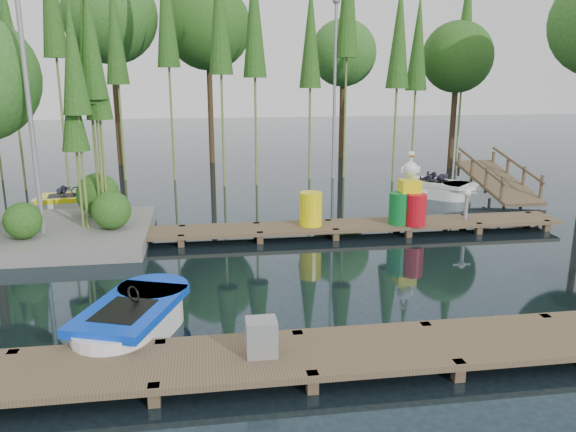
{
  "coord_description": "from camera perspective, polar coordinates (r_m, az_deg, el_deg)",
  "views": [
    {
      "loc": [
        -1.37,
        -11.98,
        4.32
      ],
      "look_at": [
        0.5,
        0.5,
        1.1
      ],
      "focal_mm": 35.0,
      "sensor_mm": 36.0,
      "label": 1
    }
  ],
  "objects": [
    {
      "name": "ground_plane",
      "position": [
        12.81,
        -1.89,
        -5.4
      ],
      "size": [
        90.0,
        90.0,
        0.0
      ],
      "primitive_type": "plane",
      "color": "#1C2C35"
    },
    {
      "name": "near_dock",
      "position": [
        8.63,
        1.68,
        -13.94
      ],
      "size": [
        18.0,
        1.5,
        0.5
      ],
      "color": "brown",
      "rests_on": "ground"
    },
    {
      "name": "far_dock",
      "position": [
        15.23,
        0.75,
        -1.26
      ],
      "size": [
        15.0,
        1.2,
        0.5
      ],
      "color": "brown",
      "rests_on": "ground"
    },
    {
      "name": "island",
      "position": [
        16.09,
        -26.67,
        8.77
      ],
      "size": [
        6.2,
        4.2,
        6.75
      ],
      "color": "slate",
      "rests_on": "ground"
    },
    {
      "name": "tree_screen",
      "position": [
        22.66,
        -10.74,
        18.63
      ],
      "size": [
        34.42,
        18.53,
        10.31
      ],
      "color": "#3F2E1B",
      "rests_on": "ground"
    },
    {
      "name": "lamp_island",
      "position": [
        15.06,
        -25.1,
        12.78
      ],
      "size": [
        0.3,
        0.3,
        7.25
      ],
      "color": "gray",
      "rests_on": "ground"
    },
    {
      "name": "lamp_rear",
      "position": [
        23.6,
        4.78,
        14.12
      ],
      "size": [
        0.3,
        0.3,
        7.25
      ],
      "color": "gray",
      "rests_on": "ground"
    },
    {
      "name": "ramp",
      "position": [
        21.52,
        20.49,
        3.42
      ],
      "size": [
        1.5,
        3.94,
        1.49
      ],
      "color": "brown",
      "rests_on": "ground"
    },
    {
      "name": "boat_blue",
      "position": [
        9.94,
        -15.49,
        -10.27
      ],
      "size": [
        2.14,
        3.05,
        0.94
      ],
      "rotation": [
        0.0,
        0.0,
        -0.35
      ],
      "color": "white",
      "rests_on": "ground"
    },
    {
      "name": "boat_yellow_far",
      "position": [
        19.19,
        -20.97,
        1.2
      ],
      "size": [
        2.78,
        1.55,
        1.32
      ],
      "rotation": [
        0.0,
        0.0,
        -0.21
      ],
      "color": "white",
      "rests_on": "ground"
    },
    {
      "name": "boat_white_far",
      "position": [
        20.86,
        14.97,
        2.67
      ],
      "size": [
        2.75,
        2.78,
        1.28
      ],
      "rotation": [
        0.0,
        0.0,
        -0.1
      ],
      "color": "white",
      "rests_on": "ground"
    },
    {
      "name": "utility_cabinet",
      "position": [
        8.4,
        -2.71,
        -12.19
      ],
      "size": [
        0.45,
        0.38,
        0.55
      ],
      "primitive_type": "cube",
      "color": "gray",
      "rests_on": "near_dock"
    },
    {
      "name": "yellow_barrel",
      "position": [
        15.17,
        2.33,
        0.72
      ],
      "size": [
        0.61,
        0.61,
        0.91
      ],
      "primitive_type": "cylinder",
      "color": "#FAEA0D",
      "rests_on": "far_dock"
    },
    {
      "name": "drum_cluster",
      "position": [
        15.74,
        12.3,
        1.37
      ],
      "size": [
        1.15,
        1.06,
        1.99
      ],
      "color": "#0C6E2A",
      "rests_on": "far_dock"
    },
    {
      "name": "seagull_post",
      "position": [
        16.55,
        17.7,
        1.64
      ],
      "size": [
        0.54,
        0.29,
        0.86
      ],
      "color": "gray",
      "rests_on": "far_dock"
    }
  ]
}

